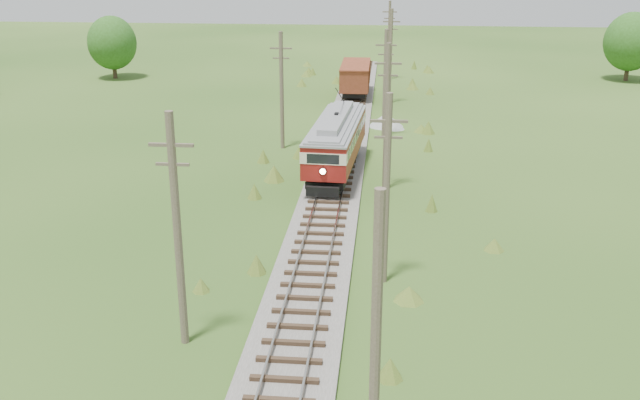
# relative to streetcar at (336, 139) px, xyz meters

# --- Properties ---
(railbed_main) EXTENTS (3.60, 96.00, 0.57)m
(railbed_main) POSITION_rel_streetcar_xyz_m (0.00, 0.51, -2.34)
(railbed_main) COLOR #605B54
(railbed_main) RESTS_ON ground
(streetcar) EXTENTS (3.44, 11.90, 5.39)m
(streetcar) POSITION_rel_streetcar_xyz_m (0.00, 0.00, 0.00)
(streetcar) COLOR black
(streetcar) RESTS_ON ground
(gondola) EXTENTS (2.84, 8.54, 2.83)m
(gondola) POSITION_rel_streetcar_xyz_m (0.00, 25.99, -0.44)
(gondola) COLOR black
(gondola) RESTS_ON ground
(gravel_pile) EXTENTS (3.04, 3.23, 1.11)m
(gravel_pile) POSITION_rel_streetcar_xyz_m (3.27, 14.01, -2.02)
(gravel_pile) COLOR gray
(gravel_pile) RESTS_ON ground
(utility_pole_r_1) EXTENTS (0.30, 0.30, 8.80)m
(utility_pole_r_1) POSITION_rel_streetcar_xyz_m (3.10, -28.49, 1.87)
(utility_pole_r_1) COLOR brown
(utility_pole_r_1) RESTS_ON ground
(utility_pole_r_2) EXTENTS (1.60, 0.30, 8.60)m
(utility_pole_r_2) POSITION_rel_streetcar_xyz_m (3.30, -15.49, 1.89)
(utility_pole_r_2) COLOR brown
(utility_pole_r_2) RESTS_ON ground
(utility_pole_r_3) EXTENTS (1.60, 0.30, 9.00)m
(utility_pole_r_3) POSITION_rel_streetcar_xyz_m (3.20, -2.49, 2.09)
(utility_pole_r_3) COLOR brown
(utility_pole_r_3) RESTS_ON ground
(utility_pole_r_4) EXTENTS (1.60, 0.30, 8.40)m
(utility_pole_r_4) POSITION_rel_streetcar_xyz_m (3.00, 10.51, 1.79)
(utility_pole_r_4) COLOR brown
(utility_pole_r_4) RESTS_ON ground
(utility_pole_r_5) EXTENTS (1.60, 0.30, 8.90)m
(utility_pole_r_5) POSITION_rel_streetcar_xyz_m (3.40, 23.51, 2.04)
(utility_pole_r_5) COLOR brown
(utility_pole_r_5) RESTS_ON ground
(utility_pole_r_6) EXTENTS (1.60, 0.30, 8.70)m
(utility_pole_r_6) POSITION_rel_streetcar_xyz_m (3.20, 36.51, 1.94)
(utility_pole_r_6) COLOR brown
(utility_pole_r_6) RESTS_ON ground
(utility_pole_l_a) EXTENTS (1.60, 0.30, 9.00)m
(utility_pole_l_a) POSITION_rel_streetcar_xyz_m (-4.20, -21.49, 2.09)
(utility_pole_l_a) COLOR brown
(utility_pole_l_a) RESTS_ON ground
(utility_pole_l_b) EXTENTS (1.60, 0.30, 8.60)m
(utility_pole_l_b) POSITION_rel_streetcar_xyz_m (-4.50, 6.51, 1.89)
(utility_pole_l_b) COLOR brown
(utility_pole_l_b) RESTS_ON ground
(tree_mid_a) EXTENTS (5.46, 5.46, 7.03)m
(tree_mid_a) POSITION_rel_streetcar_xyz_m (-28.00, 34.51, 1.49)
(tree_mid_a) COLOR #38281C
(tree_mid_a) RESTS_ON ground
(tree_mid_b) EXTENTS (5.88, 5.88, 7.57)m
(tree_mid_b) POSITION_rel_streetcar_xyz_m (30.00, 38.51, 1.80)
(tree_mid_b) COLOR #38281C
(tree_mid_b) RESTS_ON ground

